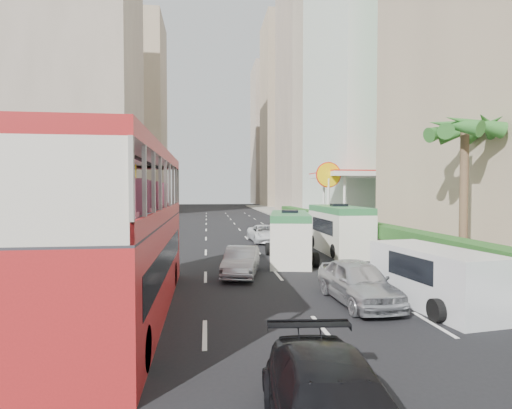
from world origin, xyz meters
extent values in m
plane|color=black|center=(0.00, 0.00, 0.00)|extent=(200.00, 200.00, 0.00)
cube|color=red|center=(-6.00, 0.00, 2.53)|extent=(2.50, 11.00, 5.06)
imported|color=#ADAFB4|center=(-2.02, 5.11, 0.00)|extent=(2.10, 4.05, 1.27)
imported|color=#ADAFB4|center=(1.50, 0.32, 0.00)|extent=(1.90, 4.32, 1.45)
imported|color=silver|center=(0.70, 16.47, 0.00)|extent=(2.34, 4.57, 1.24)
cube|color=silver|center=(0.89, 8.55, 1.30)|extent=(3.00, 6.10, 2.59)
cube|color=silver|center=(4.49, 11.08, 1.41)|extent=(2.13, 6.37, 2.82)
cube|color=silver|center=(3.83, -0.32, 0.95)|extent=(2.50, 4.94, 1.89)
cube|color=silver|center=(4.46, 24.07, 0.89)|extent=(2.67, 4.75, 1.79)
cube|color=#99968C|center=(9.00, 25.00, 0.09)|extent=(6.00, 120.00, 0.18)
cube|color=silver|center=(6.20, 14.00, 0.68)|extent=(0.30, 44.00, 1.00)
cube|color=#2D6626|center=(6.20, 14.00, 1.53)|extent=(1.10, 44.00, 0.70)
cylinder|color=brown|center=(7.80, 4.00, 3.38)|extent=(0.36, 0.36, 6.40)
cube|color=silver|center=(10.00, 23.00, 2.75)|extent=(6.50, 8.00, 5.50)
cube|color=#B6A38F|center=(18.00, 58.00, 25.00)|extent=(16.00, 16.00, 50.00)
cube|color=tan|center=(17.00, 82.00, 22.00)|extent=(14.00, 14.00, 44.00)
cube|color=#B6A38F|center=(17.00, 104.00, 20.00)|extent=(14.00, 14.00, 40.00)
cube|color=#B6A38F|center=(-24.00, 55.00, 26.00)|extent=(18.00, 18.00, 52.00)
cube|color=tan|center=(-22.00, 90.00, 23.00)|extent=(16.00, 16.00, 46.00)
camera|label=1|loc=(-3.54, -12.42, 3.78)|focal=28.00mm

